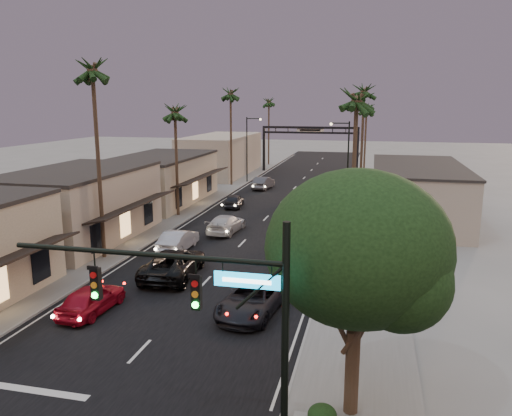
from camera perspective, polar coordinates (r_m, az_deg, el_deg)
The scene contains 30 objects.
ground at distance 50.91m, azimuth 1.85°, elevation -0.43°, with size 200.00×200.00×0.00m, color slate.
road at distance 55.71m, azimuth 2.87°, elevation 0.65°, with size 14.00×120.00×0.02m, color black.
sidewalk_left at distance 64.65m, azimuth -4.32°, elevation 2.25°, with size 5.00×92.00×0.12m, color slate.
sidewalk_right at distance 61.72m, azimuth 12.77°, elevation 1.53°, with size 5.00×92.00×0.12m, color slate.
storefront_mid at distance 42.34m, azimuth -19.61°, elevation 0.14°, with size 8.00×14.00×5.50m, color #9E927E.
storefront_far at distance 56.26m, azimuth -10.83°, elevation 3.14°, with size 8.00×16.00×5.00m, color tan.
storefront_dist at distance 77.59m, azimuth -3.94°, elevation 6.07°, with size 8.00×20.00×6.00m, color #9E927E.
building_right at distance 49.66m, azimuth 17.92°, elevation 1.62°, with size 8.00×18.00×5.00m, color #9E927E.
traffic_signal at distance 14.60m, azimuth -4.18°, elevation -11.59°, with size 8.51×0.22×7.80m.
corner_tree at distance 16.94m, azimuth 11.74°, elevation -5.21°, with size 6.20×6.20×8.80m.
arch at distance 79.54m, azimuth 6.19°, elevation 8.00°, with size 15.20×0.40×7.27m.
streetlight_right at distance 54.12m, azimuth 10.19°, elevation 5.84°, with size 2.13×0.30×9.00m.
streetlight_left at distance 69.04m, azimuth -0.82°, elevation 7.31°, with size 2.13×0.30×9.00m.
palm_lb at distance 35.90m, azimuth -18.25°, elevation 15.33°, with size 3.20×3.20×15.20m.
palm_lc at distance 48.38m, azimuth -9.27°, elevation 11.28°, with size 3.20×3.20×12.20m.
palm_ld at distance 66.37m, azimuth -2.93°, elevation 13.23°, with size 3.20×3.20×14.20m.
palm_ra at distance 32.78m, azimuth 11.47°, elevation 12.66°, with size 3.20×3.20×13.20m.
palm_rb at distance 52.79m, azimuth 12.28°, elevation 13.32°, with size 3.20×3.20×14.20m.
palm_rc at distance 72.77m, azimuth 12.54°, elevation 11.32°, with size 3.20×3.20×12.20m.
palm_far at distance 88.62m, azimuth 1.48°, elevation 12.29°, with size 3.20×3.20×13.20m.
oncoming_red at distance 28.10m, azimuth -18.29°, elevation -9.85°, with size 1.80×4.47×1.52m, color #9F0B1C.
oncoming_pickup at distance 32.39m, azimuth -9.42°, elevation -6.25°, with size 2.92×6.33×1.76m, color black.
oncoming_silver at distance 37.97m, azimuth -8.89°, elevation -3.65°, with size 1.68×4.82×1.59m, color #AAA9AF.
oncoming_white at distance 42.75m, azimuth -3.45°, elevation -1.81°, with size 2.13×5.23×1.52m, color #B8B8B8.
oncoming_dgrey at distance 52.98m, azimuth -2.52°, elevation 0.84°, with size 1.69×4.20×1.43m, color black.
oncoming_grey_far at distance 64.21m, azimuth 0.82°, elevation 2.89°, with size 1.70×4.89×1.61m, color #434247.
curbside_near at distance 26.67m, azimuth -0.35°, elevation -10.34°, with size 2.63×5.70×1.58m, color black.
curbside_black at distance 31.37m, azimuth 5.72°, elevation -6.79°, with size 2.41×5.93×1.72m, color black.
curbside_grey at distance 43.60m, azimuth 7.03°, elevation -1.53°, with size 1.92×4.78×1.63m, color #56565C.
curbside_far at distance 62.24m, azimuth 7.51°, elevation 2.44°, with size 1.56×4.49×1.48m, color black.
Camera 1 is at (9.75, -8.76, 10.90)m, focal length 35.00 mm.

